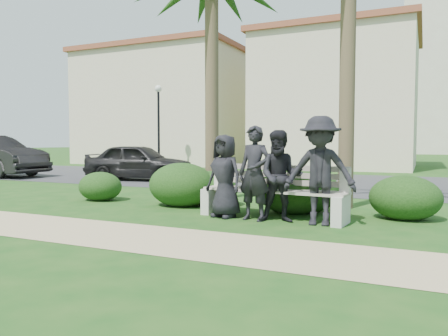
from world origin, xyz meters
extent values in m
plane|color=#164513|center=(0.00, 0.00, 0.00)|extent=(160.00, 160.00, 0.00)
cube|color=tan|center=(0.00, -1.80, 0.00)|extent=(30.00, 1.60, 0.01)
cube|color=#2D2D30|center=(0.00, 8.00, 0.00)|extent=(160.00, 8.00, 0.01)
cube|color=beige|center=(-12.00, 18.00, 3.50)|extent=(10.00, 8.00, 7.00)
cube|color=brown|center=(-12.00, 18.00, 7.15)|extent=(10.40, 8.40, 0.30)
cube|color=beige|center=(-1.00, 18.00, 3.50)|extent=(8.00, 8.00, 7.00)
cube|color=brown|center=(-1.00, 18.00, 7.15)|extent=(8.40, 8.40, 0.30)
cylinder|color=black|center=(-9.00, 12.00, 2.00)|extent=(0.12, 0.12, 4.00)
sphere|color=white|center=(-9.00, 12.00, 4.11)|extent=(0.36, 0.36, 0.36)
cube|color=gray|center=(0.95, 0.49, 0.50)|extent=(2.73, 0.83, 0.04)
cube|color=gray|center=(0.95, 0.76, 0.78)|extent=(2.68, 0.26, 0.31)
cube|color=beige|center=(-0.30, 0.49, 0.25)|extent=(0.23, 0.63, 0.49)
cube|color=beige|center=(2.21, 0.49, 0.25)|extent=(0.23, 0.63, 0.49)
imported|color=black|center=(0.12, 0.26, 0.76)|extent=(0.85, 0.67, 1.53)
imported|color=black|center=(0.73, 0.19, 0.84)|extent=(0.67, 0.50, 1.68)
imported|color=black|center=(1.20, 0.22, 0.80)|extent=(0.90, 0.78, 1.60)
imported|color=black|center=(1.88, 0.23, 0.91)|extent=(1.24, 0.80, 1.83)
ellipsoid|color=black|center=(-3.56, 1.14, 0.35)|extent=(1.08, 0.89, 0.70)
ellipsoid|color=black|center=(-1.34, 1.19, 0.49)|extent=(1.49, 1.23, 0.97)
ellipsoid|color=black|center=(-0.80, 1.53, 0.39)|extent=(1.20, 0.99, 0.78)
ellipsoid|color=black|center=(1.27, 1.49, 0.47)|extent=(1.43, 1.18, 0.93)
ellipsoid|color=black|center=(1.12, 1.25, 0.47)|extent=(1.45, 1.20, 0.95)
ellipsoid|color=black|center=(3.16, 1.43, 0.41)|extent=(1.26, 1.04, 0.82)
cylinder|color=brown|center=(-1.17, 2.33, 2.69)|extent=(0.32, 0.32, 5.37)
cylinder|color=brown|center=(1.95, 2.38, 3.00)|extent=(0.32, 0.32, 6.01)
imported|color=black|center=(-5.96, 6.04, 0.66)|extent=(4.10, 2.24, 1.32)
camera|label=1|loc=(3.46, -7.03, 1.40)|focal=35.00mm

